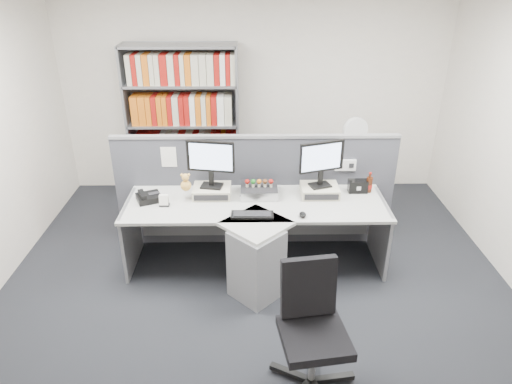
{
  "coord_description": "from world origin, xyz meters",
  "views": [
    {
      "loc": [
        -0.05,
        -3.25,
        2.85
      ],
      "look_at": [
        0.0,
        0.65,
        0.92
      ],
      "focal_mm": 32.42,
      "sensor_mm": 36.0,
      "label": 1
    }
  ],
  "objects_px": {
    "desk_phone": "(148,197)",
    "shelving_unit": "(184,127)",
    "mouse": "(303,215)",
    "desktop_pc": "(259,190)",
    "keyboard": "(252,215)",
    "monitor_left": "(211,160)",
    "filing_cabinet": "(350,185)",
    "office_chair": "(312,325)",
    "monitor_right": "(322,160)",
    "cola_bottle": "(369,185)",
    "speaker": "(358,186)",
    "desk_calendar": "(164,201)",
    "desk": "(256,237)",
    "desk_fan": "(355,133)"
  },
  "relations": [
    {
      "from": "mouse",
      "to": "speaker",
      "type": "xyz_separation_m",
      "value": [
        0.62,
        0.52,
        0.05
      ]
    },
    {
      "from": "mouse",
      "to": "office_chair",
      "type": "relative_size",
      "value": 0.11
    },
    {
      "from": "monitor_right",
      "to": "shelving_unit",
      "type": "height_order",
      "value": "shelving_unit"
    },
    {
      "from": "monitor_right",
      "to": "keyboard",
      "type": "distance_m",
      "value": 0.9
    },
    {
      "from": "monitor_left",
      "to": "filing_cabinet",
      "type": "xyz_separation_m",
      "value": [
        1.64,
        1.02,
        -0.76
      ]
    },
    {
      "from": "desktop_pc",
      "to": "filing_cabinet",
      "type": "distance_m",
      "value": 1.59
    },
    {
      "from": "keyboard",
      "to": "desk_phone",
      "type": "distance_m",
      "value": 1.09
    },
    {
      "from": "desk_phone",
      "to": "desk_fan",
      "type": "bearing_deg",
      "value": 26.19
    },
    {
      "from": "desktop_pc",
      "to": "cola_bottle",
      "type": "height_order",
      "value": "cola_bottle"
    },
    {
      "from": "desk_phone",
      "to": "filing_cabinet",
      "type": "relative_size",
      "value": 0.42
    },
    {
      "from": "keyboard",
      "to": "desk_phone",
      "type": "height_order",
      "value": "desk_phone"
    },
    {
      "from": "desktop_pc",
      "to": "shelving_unit",
      "type": "bearing_deg",
      "value": 122.74
    },
    {
      "from": "mouse",
      "to": "speaker",
      "type": "height_order",
      "value": "speaker"
    },
    {
      "from": "mouse",
      "to": "office_chair",
      "type": "height_order",
      "value": "office_chair"
    },
    {
      "from": "desk_phone",
      "to": "shelving_unit",
      "type": "bearing_deg",
      "value": 83.63
    },
    {
      "from": "cola_bottle",
      "to": "keyboard",
      "type": "bearing_deg",
      "value": -157.54
    },
    {
      "from": "desktop_pc",
      "to": "desk",
      "type": "bearing_deg",
      "value": -95.16
    },
    {
      "from": "desk_phone",
      "to": "desktop_pc",
      "type": "bearing_deg",
      "value": 5.83
    },
    {
      "from": "desk_phone",
      "to": "cola_bottle",
      "type": "relative_size",
      "value": 1.34
    },
    {
      "from": "desk_calendar",
      "to": "filing_cabinet",
      "type": "xyz_separation_m",
      "value": [
        2.1,
        1.23,
        -0.42
      ]
    },
    {
      "from": "monitor_right",
      "to": "desk_fan",
      "type": "bearing_deg",
      "value": 61.79
    },
    {
      "from": "office_chair",
      "to": "keyboard",
      "type": "bearing_deg",
      "value": 108.48
    },
    {
      "from": "office_chair",
      "to": "desk",
      "type": "bearing_deg",
      "value": 106.35
    },
    {
      "from": "monitor_right",
      "to": "filing_cabinet",
      "type": "distance_m",
      "value": 1.38
    },
    {
      "from": "desktop_pc",
      "to": "keyboard",
      "type": "height_order",
      "value": "desktop_pc"
    },
    {
      "from": "desktop_pc",
      "to": "filing_cabinet",
      "type": "bearing_deg",
      "value": 40.83
    },
    {
      "from": "desk_fan",
      "to": "desktop_pc",
      "type": "bearing_deg",
      "value": -139.18
    },
    {
      "from": "desk_phone",
      "to": "office_chair",
      "type": "xyz_separation_m",
      "value": [
        1.46,
        -1.58,
        -0.23
      ]
    },
    {
      "from": "monitor_right",
      "to": "desk_phone",
      "type": "relative_size",
      "value": 1.63
    },
    {
      "from": "filing_cabinet",
      "to": "desk_fan",
      "type": "bearing_deg",
      "value": -90.0
    },
    {
      "from": "monitor_right",
      "to": "desk_calendar",
      "type": "relative_size",
      "value": 4.07
    },
    {
      "from": "monitor_left",
      "to": "desk_calendar",
      "type": "distance_m",
      "value": 0.61
    },
    {
      "from": "cola_bottle",
      "to": "desk_fan",
      "type": "height_order",
      "value": "desk_fan"
    },
    {
      "from": "desk",
      "to": "desktop_pc",
      "type": "relative_size",
      "value": 6.97
    },
    {
      "from": "keyboard",
      "to": "speaker",
      "type": "relative_size",
      "value": 2.07
    },
    {
      "from": "desktop_pc",
      "to": "desk_fan",
      "type": "bearing_deg",
      "value": 40.82
    },
    {
      "from": "mouse",
      "to": "shelving_unit",
      "type": "relative_size",
      "value": 0.05
    },
    {
      "from": "desktop_pc",
      "to": "desk_fan",
      "type": "relative_size",
      "value": 0.7
    },
    {
      "from": "keyboard",
      "to": "desk_fan",
      "type": "xyz_separation_m",
      "value": [
        1.24,
        1.45,
        0.3
      ]
    },
    {
      "from": "desktop_pc",
      "to": "office_chair",
      "type": "distance_m",
      "value": 1.75
    },
    {
      "from": "monitor_right",
      "to": "office_chair",
      "type": "distance_m",
      "value": 1.8
    },
    {
      "from": "desk_phone",
      "to": "speaker",
      "type": "distance_m",
      "value": 2.14
    },
    {
      "from": "desktop_pc",
      "to": "desk_calendar",
      "type": "xyz_separation_m",
      "value": [
        -0.93,
        -0.23,
        0.0
      ]
    },
    {
      "from": "monitor_right",
      "to": "mouse",
      "type": "height_order",
      "value": "monitor_right"
    },
    {
      "from": "office_chair",
      "to": "desktop_pc",
      "type": "bearing_deg",
      "value": 101.55
    },
    {
      "from": "keyboard",
      "to": "desk_calendar",
      "type": "bearing_deg",
      "value": 165.71
    },
    {
      "from": "desk_phone",
      "to": "shelving_unit",
      "type": "relative_size",
      "value": 0.15
    },
    {
      "from": "monitor_left",
      "to": "office_chair",
      "type": "relative_size",
      "value": 0.5
    },
    {
      "from": "shelving_unit",
      "to": "keyboard",
      "type": "bearing_deg",
      "value": -65.55
    },
    {
      "from": "speaker",
      "to": "cola_bottle",
      "type": "distance_m",
      "value": 0.12
    }
  ]
}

